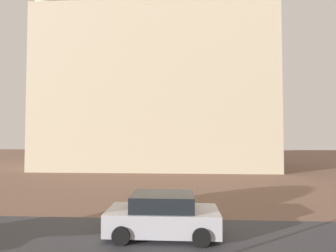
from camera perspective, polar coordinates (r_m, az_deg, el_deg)
name	(u,v)px	position (r m, az deg, el deg)	size (l,w,h in m)	color
ground_plane	(171,234)	(10.77, 0.70, -22.68)	(120.00, 120.00, 0.00)	brown
landmark_building	(154,76)	(32.68, -3.09, 10.87)	(26.33, 12.00, 37.73)	beige
car_silver	(163,215)	(10.42, -1.13, -19.06)	(4.19, 2.09, 1.57)	#B2B2BC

